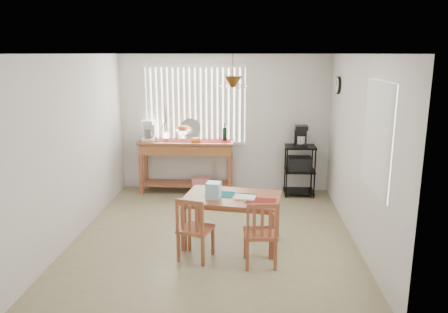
# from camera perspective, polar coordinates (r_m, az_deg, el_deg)

# --- Properties ---
(ground) EXTENTS (4.00, 4.50, 0.01)m
(ground) POSITION_cam_1_polar(r_m,az_deg,el_deg) (6.57, -1.19, -10.09)
(ground) COLOR #9A8F68
(room_shell) EXTENTS (4.20, 4.70, 2.70)m
(room_shell) POSITION_cam_1_polar(r_m,az_deg,el_deg) (6.11, -1.22, 4.72)
(room_shell) COLOR silver
(room_shell) RESTS_ON ground
(sideboard) EXTENTS (1.78, 0.50, 1.00)m
(sideboard) POSITION_cam_1_polar(r_m,az_deg,el_deg) (8.29, -4.86, 0.34)
(sideboard) COLOR #995233
(sideboard) RESTS_ON ground
(sideboard_items) EXTENTS (1.69, 0.43, 0.77)m
(sideboard_items) POSITION_cam_1_polar(r_m,az_deg,el_deg) (8.27, -6.96, 3.17)
(sideboard_items) COLOR maroon
(sideboard_items) RESTS_ON sideboard
(wire_cart) EXTENTS (0.55, 0.44, 0.94)m
(wire_cart) POSITION_cam_1_polar(r_m,az_deg,el_deg) (8.26, 9.85, -1.18)
(wire_cart) COLOR black
(wire_cart) RESTS_ON ground
(cart_items) EXTENTS (0.22, 0.27, 0.39)m
(cart_items) POSITION_cam_1_polar(r_m,az_deg,el_deg) (8.15, 10.00, 2.61)
(cart_items) COLOR black
(cart_items) RESTS_ON wire_cart
(dining_table) EXTENTS (1.41, 1.02, 0.69)m
(dining_table) POSITION_cam_1_polar(r_m,az_deg,el_deg) (6.04, 1.08, -5.91)
(dining_table) COLOR #995233
(dining_table) RESTS_ON ground
(table_items) EXTENTS (0.99, 0.61, 0.22)m
(table_items) POSITION_cam_1_polar(r_m,az_deg,el_deg) (5.91, -0.32, -4.69)
(table_items) COLOR #125E66
(table_items) RESTS_ON dining_table
(chair_left) EXTENTS (0.49, 0.49, 0.85)m
(chair_left) POSITION_cam_1_polar(r_m,az_deg,el_deg) (5.66, -3.88, -9.44)
(chair_left) COLOR #995233
(chair_left) RESTS_ON ground
(chair_right) EXTENTS (0.44, 0.44, 0.87)m
(chair_right) POSITION_cam_1_polar(r_m,az_deg,el_deg) (5.51, 4.79, -10.03)
(chair_right) COLOR #995233
(chair_right) RESTS_ON ground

